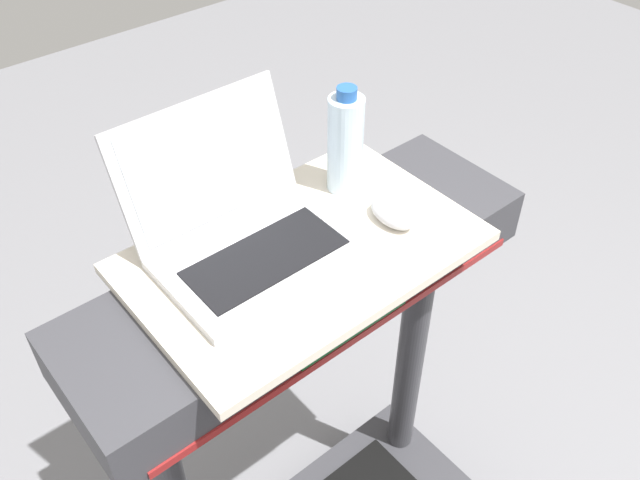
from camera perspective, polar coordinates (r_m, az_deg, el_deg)
The scene contains 4 objects.
desk_board at distance 1.20m, azimuth -1.52°, elevation -0.92°, with size 0.60×0.39×0.02m, color beige.
laptop at distance 1.17m, azimuth -6.58°, elevation 1.26°, with size 0.33×0.30×0.23m.
computer_mouse at distance 1.25m, azimuth 6.02°, elevation 2.29°, with size 0.06×0.10×0.03m, color #B2B2B7.
water_bottle at distance 1.28m, azimuth 2.07°, elevation 8.14°, with size 0.07×0.07×0.21m.
Camera 1 is at (-0.54, -0.00, 1.90)m, focal length 38.28 mm.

